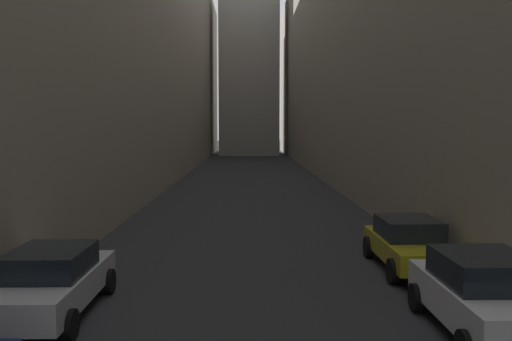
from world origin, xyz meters
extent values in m
plane|color=#232326|center=(0.00, 48.00, 0.00)|extent=(264.00, 264.00, 0.00)
cube|color=gray|center=(-13.24, 50.00, 11.70)|extent=(15.48, 108.00, 23.40)
cube|color=gray|center=(11.22, 50.00, 11.45)|extent=(11.44, 108.00, 22.91)
cube|color=#B7B7BC|center=(-4.40, 18.58, 0.61)|extent=(1.66, 4.36, 0.61)
cube|color=black|center=(-4.40, 18.49, 1.19)|extent=(1.53, 2.04, 0.54)
cylinder|color=black|center=(-5.23, 20.06, 0.31)|extent=(0.22, 0.61, 0.61)
cylinder|color=black|center=(-3.57, 20.06, 0.31)|extent=(0.22, 0.61, 0.61)
cylinder|color=black|center=(-3.57, 17.10, 0.31)|extent=(0.22, 0.61, 0.61)
cube|color=silver|center=(4.40, 17.26, 0.66)|extent=(1.80, 4.07, 0.70)
cube|color=black|center=(4.40, 17.29, 1.30)|extent=(1.65, 2.05, 0.57)
cylinder|color=black|center=(3.50, 18.64, 0.31)|extent=(0.22, 0.63, 0.63)
cylinder|color=black|center=(5.30, 18.64, 0.31)|extent=(0.22, 0.63, 0.63)
cube|color=#A59919|center=(4.40, 22.24, 0.61)|extent=(1.71, 4.25, 0.56)
cube|color=black|center=(4.40, 22.41, 1.17)|extent=(1.57, 2.03, 0.55)
cylinder|color=black|center=(3.55, 23.69, 0.34)|extent=(0.22, 0.67, 0.67)
cylinder|color=black|center=(5.25, 23.69, 0.34)|extent=(0.22, 0.67, 0.67)
cylinder|color=black|center=(3.55, 20.80, 0.34)|extent=(0.22, 0.67, 0.67)
cylinder|color=black|center=(5.25, 20.80, 0.34)|extent=(0.22, 0.67, 0.67)
camera|label=1|loc=(-0.19, 6.86, 4.03)|focal=38.82mm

